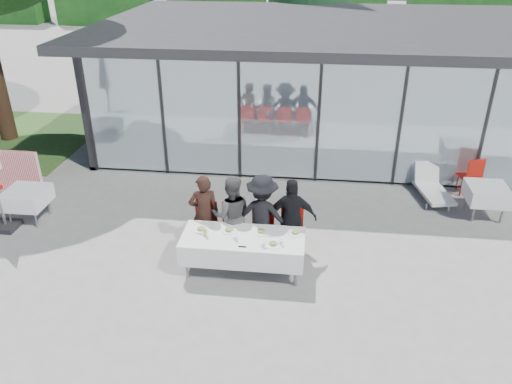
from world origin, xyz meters
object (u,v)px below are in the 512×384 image
Objects in this scene: diner_chair_c at (263,226)px; spare_table_right at (487,194)px; diner_a at (204,213)px; spare_chair_b at (472,175)px; plate_a at (201,229)px; diner_d at (292,218)px; diner_chair_d at (292,228)px; juice_bottle at (205,233)px; dining_table at (243,246)px; lounger at (432,186)px; plate_b at (229,230)px; diner_chair_a at (206,223)px; diner_b at (232,215)px; diner_chair_b at (233,224)px; plate_d at (296,233)px; spare_table_left at (27,198)px; folded_eyeglasses at (242,247)px; plate_extra at (273,244)px; diner_c at (262,215)px.

spare_table_right is (4.80, 1.94, 0.02)m from diner_chair_c.
diner_a is 1.67× the size of spare_chair_b.
diner_d is at bearing 18.04° from plate_a.
juice_bottle is (-1.54, -0.83, 0.30)m from diner_chair_d.
dining_table reaches higher than lounger.
diner_d is 1.15× the size of lounger.
plate_b is (0.52, 0.04, 0.00)m from plate_a.
diner_chair_a is 0.61m from diner_b.
diner_chair_a and diner_chair_b have the same top height.
diner_b is at bearing 160.30° from plate_d.
spare_chair_b is (5.02, 3.72, -0.00)m from dining_table.
diner_chair_d is 1.00× the size of spare_chair_b.
diner_chair_d is at bearing 0.00° from diner_chair_a.
spare_table_left is at bearing 165.12° from dining_table.
diner_b is 0.66m from diner_chair_c.
diner_b is 1.65× the size of spare_chair_b.
diner_d reaches higher than diner_b.
diner_chair_a reaches higher than plate_b.
juice_bottle is (0.18, -0.75, 0.02)m from diner_a.
diner_a is at bearing 103.53° from juice_bottle.
spare_chair_b is (5.34, 2.97, 0.00)m from diner_chair_b.
juice_bottle reaches higher than plate_b.
diner_d reaches higher than dining_table.
spare_chair_b is 0.69× the size of lounger.
plate_a is at bearing 150.98° from folded_eyeglasses.
plate_a is at bearing -156.46° from spare_table_right.
diner_chair_b is at bearing 0.00° from diner_chair_a.
lounger is at bearing -168.81° from spare_chair_b.
folded_eyeglasses is 0.10× the size of lounger.
diner_b is at bearing 109.32° from folded_eyeglasses.
diner_chair_a is at bearing -15.97° from diner_b.
spare_table_right is at bearing 23.54° from plate_a.
plate_b is at bearing 156.47° from plate_extra.
folded_eyeglasses is at bearing -18.37° from spare_table_left.
plate_d and plate_extra have the same top height.
folded_eyeglasses is (-0.25, -1.01, -0.08)m from diner_c.
diner_chair_b is 6.96× the size of folded_eyeglasses.
spare_table_right is (5.95, 2.02, -0.26)m from diner_a.
diner_chair_b is 0.69× the size of lounger.
diner_a is 1.14× the size of lounger.
diner_chair_d is 3.41× the size of plate_extra.
spare_chair_b is (4.07, 3.51, -0.24)m from plate_d.
plate_b is at bearing -86.60° from diner_chair_b.
dining_table is 1.59× the size of lounger.
diner_chair_a is at bearing -153.21° from spare_chair_b.
plate_a is at bearing -145.14° from lounger.
diner_a is at bearing 142.34° from dining_table.
diner_b is 1.35m from plate_d.
diner_b is 5.30m from lounger.
diner_c is 5.88× the size of plate_a.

